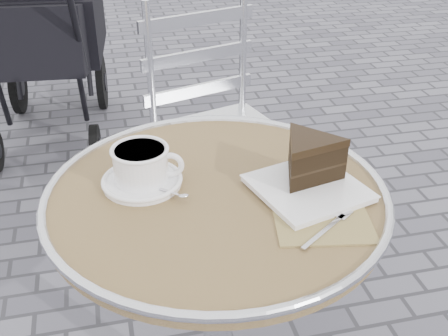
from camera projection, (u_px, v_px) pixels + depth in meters
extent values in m
cylinder|color=silver|center=(217.00, 319.00, 1.35)|extent=(0.07, 0.07, 0.67)
cylinder|color=#9E7C55|center=(216.00, 199.00, 1.17)|extent=(0.70, 0.70, 0.03)
torus|color=silver|center=(216.00, 193.00, 1.16)|extent=(0.72, 0.72, 0.02)
cylinder|color=white|center=(142.00, 182.00, 1.19)|extent=(0.17, 0.17, 0.01)
cylinder|color=white|center=(141.00, 165.00, 1.16)|extent=(0.14, 0.14, 0.07)
torus|color=white|center=(171.00, 165.00, 1.16)|extent=(0.06, 0.03, 0.06)
cylinder|color=beige|center=(139.00, 151.00, 1.15)|extent=(0.10, 0.10, 0.01)
cube|color=#90784F|center=(321.00, 216.00, 1.09)|extent=(0.21, 0.21, 0.00)
cube|color=white|center=(308.00, 189.00, 1.16)|extent=(0.25, 0.25, 0.01)
cylinder|color=silver|center=(203.00, 242.00, 1.81)|extent=(0.03, 0.03, 0.47)
cylinder|color=silver|center=(293.00, 211.00, 1.96)|extent=(0.03, 0.03, 0.47)
cylinder|color=silver|center=(159.00, 190.00, 2.08)|extent=(0.03, 0.03, 0.47)
cylinder|color=silver|center=(241.00, 166.00, 2.23)|extent=(0.03, 0.03, 0.47)
cube|color=silver|center=(224.00, 139.00, 1.90)|extent=(0.52, 0.52, 0.02)
cube|color=black|center=(40.00, 37.00, 2.70)|extent=(0.53, 0.77, 0.44)
cylinder|color=black|center=(95.00, 145.00, 2.67)|extent=(0.06, 0.20, 0.20)
cylinder|color=black|center=(18.00, 86.00, 3.15)|extent=(0.07, 0.31, 0.31)
cylinder|color=black|center=(102.00, 82.00, 3.20)|extent=(0.07, 0.31, 0.31)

